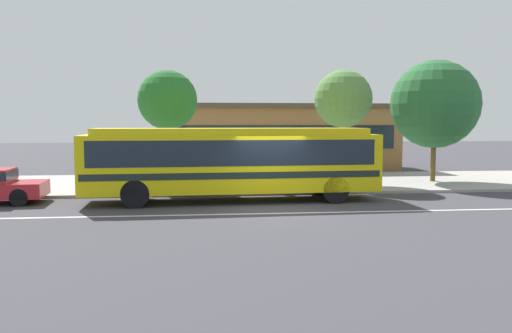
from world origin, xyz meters
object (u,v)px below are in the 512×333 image
at_px(pedestrian_walking_along_curb, 250,166).
at_px(pedestrian_standing_by_tree, 201,167).
at_px(bus_stop_sign, 307,155).
at_px(street_tree_near_stop, 167,101).
at_px(street_tree_mid_block, 343,99).
at_px(street_tree_far_end, 435,104).
at_px(transit_bus, 232,159).
at_px(pedestrian_waiting_near_sign, 274,167).

height_order(pedestrian_walking_along_curb, pedestrian_standing_by_tree, pedestrian_standing_by_tree).
distance_m(bus_stop_sign, street_tree_near_stop, 6.89).
bearing_deg(bus_stop_sign, pedestrian_walking_along_curb, 150.61).
height_order(pedestrian_walking_along_curb, bus_stop_sign, bus_stop_sign).
xyz_separation_m(bus_stop_sign, street_tree_mid_block, (2.24, 2.54, 2.45)).
xyz_separation_m(pedestrian_walking_along_curb, bus_stop_sign, (2.28, -1.28, 0.55)).
bearing_deg(street_tree_far_end, bus_stop_sign, -158.17).
relative_size(transit_bus, pedestrian_standing_by_tree, 6.78).
relative_size(pedestrian_waiting_near_sign, bus_stop_sign, 0.73).
xyz_separation_m(bus_stop_sign, street_tree_far_end, (6.84, 2.74, 2.24)).
bearing_deg(bus_stop_sign, street_tree_mid_block, 48.60).
bearing_deg(transit_bus, pedestrian_standing_by_tree, 113.62).
relative_size(transit_bus, pedestrian_waiting_near_sign, 6.54).
bearing_deg(street_tree_near_stop, pedestrian_walking_along_curb, -19.82).
height_order(pedestrian_standing_by_tree, street_tree_mid_block, street_tree_mid_block).
bearing_deg(street_tree_far_end, transit_bus, -155.46).
distance_m(street_tree_near_stop, street_tree_far_end, 12.77).
distance_m(pedestrian_walking_along_curb, street_tree_far_end, 9.65).
height_order(transit_bus, pedestrian_waiting_near_sign, transit_bus).
bearing_deg(pedestrian_waiting_near_sign, pedestrian_standing_by_tree, 171.13).
relative_size(transit_bus, street_tree_mid_block, 2.08).
bearing_deg(street_tree_far_end, pedestrian_walking_along_curb, -170.94).
relative_size(street_tree_mid_block, street_tree_far_end, 0.91).
bearing_deg(street_tree_far_end, street_tree_near_stop, -179.38).
bearing_deg(pedestrian_walking_along_curb, street_tree_far_end, 9.06).
relative_size(pedestrian_waiting_near_sign, street_tree_mid_block, 0.32).
xyz_separation_m(transit_bus, street_tree_far_end, (10.09, 4.60, 2.24)).
distance_m(transit_bus, pedestrian_waiting_near_sign, 2.95).
height_order(pedestrian_waiting_near_sign, bus_stop_sign, bus_stop_sign).
distance_m(transit_bus, bus_stop_sign, 3.75).
bearing_deg(pedestrian_waiting_near_sign, street_tree_near_stop, 153.65).
xyz_separation_m(pedestrian_waiting_near_sign, street_tree_far_end, (8.17, 2.41, 2.75)).
distance_m(pedestrian_waiting_near_sign, street_tree_far_end, 8.96).
relative_size(transit_bus, street_tree_far_end, 1.89).
relative_size(bus_stop_sign, street_tree_near_stop, 0.44).
relative_size(pedestrian_waiting_near_sign, pedestrian_standing_by_tree, 1.04).
height_order(pedestrian_standing_by_tree, bus_stop_sign, bus_stop_sign).
bearing_deg(pedestrian_standing_by_tree, pedestrian_waiting_near_sign, -8.87).
bearing_deg(street_tree_near_stop, bus_stop_sign, -23.67).
relative_size(pedestrian_walking_along_curb, street_tree_near_stop, 0.31).
bearing_deg(transit_bus, bus_stop_sign, 29.87).
distance_m(pedestrian_walking_along_curb, pedestrian_standing_by_tree, 2.19).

